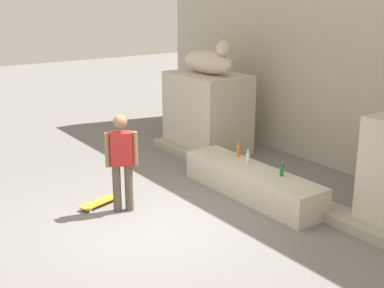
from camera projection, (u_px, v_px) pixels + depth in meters
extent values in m
plane|color=slate|center=(152.00, 225.00, 8.16)|extent=(40.00, 40.00, 0.00)
cube|color=#B7AFA0|center=(359.00, 34.00, 10.04)|extent=(11.96, 0.60, 5.54)
cube|color=beige|center=(207.00, 112.00, 11.86)|extent=(1.87, 1.29, 1.79)
ellipsoid|color=beige|center=(208.00, 62.00, 11.54)|extent=(1.61, 0.59, 0.52)
sphere|color=beige|center=(224.00, 48.00, 11.01)|extent=(0.32, 0.32, 0.32)
cube|color=beige|center=(251.00, 182.00, 9.25)|extent=(3.04, 0.74, 0.53)
cylinder|color=brown|center=(117.00, 188.00, 8.56)|extent=(0.14, 0.14, 0.82)
cylinder|color=brown|center=(129.00, 188.00, 8.59)|extent=(0.14, 0.14, 0.82)
cube|color=#B22626|center=(121.00, 149.00, 8.38)|extent=(0.34, 0.41, 0.56)
sphere|color=#8C6647|center=(120.00, 122.00, 8.25)|extent=(0.23, 0.23, 0.23)
cylinder|color=#8C6647|center=(107.00, 150.00, 8.34)|extent=(0.09, 0.09, 0.58)
cylinder|color=#8C6647|center=(135.00, 149.00, 8.41)|extent=(0.09, 0.09, 0.58)
cube|color=gold|center=(100.00, 202.00, 8.88)|extent=(0.43, 0.82, 0.02)
cylinder|color=white|center=(110.00, 198.00, 9.16)|extent=(0.05, 0.06, 0.06)
cylinder|color=white|center=(116.00, 199.00, 9.08)|extent=(0.05, 0.06, 0.06)
cylinder|color=white|center=(85.00, 208.00, 8.71)|extent=(0.05, 0.06, 0.06)
cylinder|color=white|center=(90.00, 210.00, 8.62)|extent=(0.05, 0.06, 0.06)
cylinder|color=silver|center=(248.00, 158.00, 9.40)|extent=(0.07, 0.07, 0.19)
cylinder|color=silver|center=(248.00, 152.00, 9.37)|extent=(0.03, 0.03, 0.06)
cylinder|color=yellow|center=(248.00, 150.00, 9.36)|extent=(0.04, 0.04, 0.01)
cylinder|color=#1E722D|center=(282.00, 171.00, 8.76)|extent=(0.07, 0.07, 0.19)
cylinder|color=#1E722D|center=(282.00, 164.00, 8.72)|extent=(0.03, 0.03, 0.06)
cylinder|color=yellow|center=(282.00, 162.00, 8.71)|extent=(0.04, 0.04, 0.01)
cylinder|color=orange|center=(238.00, 151.00, 9.79)|extent=(0.07, 0.07, 0.23)
cylinder|color=orange|center=(239.00, 143.00, 9.75)|extent=(0.03, 0.03, 0.06)
cylinder|color=yellow|center=(239.00, 142.00, 9.74)|extent=(0.04, 0.04, 0.01)
cube|color=#A9A08F|center=(268.00, 186.00, 9.54)|extent=(7.46, 0.50, 0.17)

